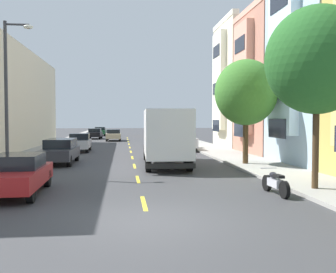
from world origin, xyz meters
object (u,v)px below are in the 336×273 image
(parked_sedan_red, at_px, (17,174))
(parked_motorcycle, at_px, (275,183))
(parked_hatchback_silver, at_px, (79,142))
(moving_champagne_sedan, at_px, (114,135))
(parked_suv_sky, at_px, (160,132))
(delivery_box_truck, at_px, (165,134))
(parked_sedan_forest, at_px, (100,131))
(street_lamp, at_px, (9,86))
(parked_suv_orange, at_px, (154,130))
(parked_pickup_white, at_px, (180,141))
(parked_sedan_black, at_px, (95,133))
(street_tree_second, at_px, (246,93))
(parked_wagon_charcoal, at_px, (60,150))
(street_tree_nearest, at_px, (317,60))

(parked_sedan_red, distance_m, parked_motorcycle, 9.26)
(parked_hatchback_silver, distance_m, moving_champagne_sedan, 16.32)
(parked_sedan_red, xyz_separation_m, parked_suv_sky, (8.73, 36.93, 0.24))
(delivery_box_truck, height_order, parked_sedan_forest, delivery_box_truck)
(street_lamp, height_order, parked_sedan_forest, street_lamp)
(parked_suv_orange, distance_m, parked_motorcycle, 49.13)
(parked_hatchback_silver, bearing_deg, delivery_box_truck, -60.56)
(parked_pickup_white, bearing_deg, parked_sedan_black, 113.12)
(moving_champagne_sedan, bearing_deg, parked_sedan_black, 116.85)
(parked_sedan_black, relative_size, moving_champagne_sedan, 1.01)
(parked_pickup_white, height_order, parked_motorcycle, parked_pickup_white)
(street_tree_second, relative_size, street_lamp, 0.84)
(parked_wagon_charcoal, xyz_separation_m, parked_pickup_white, (8.83, 9.63, 0.02))
(parked_wagon_charcoal, bearing_deg, parked_hatchback_silver, 88.89)
(street_tree_second, bearing_deg, parked_motorcycle, -100.96)
(street_tree_second, bearing_deg, moving_champagne_sedan, 106.61)
(parked_hatchback_silver, bearing_deg, parked_sedan_red, -90.49)
(parked_sedan_black, bearing_deg, parked_sedan_red, -89.92)
(parked_sedan_red, distance_m, parked_suv_orange, 48.79)
(parked_wagon_charcoal, relative_size, parked_sedan_red, 1.04)
(moving_champagne_sedan, bearing_deg, parked_sedan_red, -94.32)
(parked_suv_orange, bearing_deg, parked_hatchback_silver, -106.43)
(parked_sedan_red, height_order, parked_suv_orange, parked_suv_orange)
(street_tree_second, height_order, parked_wagon_charcoal, street_tree_second)
(parked_suv_orange, bearing_deg, parked_pickup_white, -89.94)
(parked_hatchback_silver, xyz_separation_m, parked_sedan_forest, (-0.05, 31.42, -0.01))
(street_lamp, xyz_separation_m, parked_sedan_red, (1.52, -4.69, -3.51))
(parked_pickup_white, xyz_separation_m, parked_motorcycle, (0.37, -20.55, -0.42))
(street_lamp, xyz_separation_m, delivery_box_truck, (7.75, 3.31, -2.40))
(parked_suv_sky, height_order, parked_motorcycle, parked_suv_sky)
(street_tree_nearest, distance_m, parked_motorcycle, 4.74)
(street_tree_second, distance_m, moving_champagne_sedan, 28.90)
(street_lamp, relative_size, parked_pickup_white, 1.34)
(parked_suv_orange, xyz_separation_m, parked_motorcycle, (0.40, -49.13, -0.58))
(parked_suv_sky, distance_m, parked_hatchback_silver, 20.10)
(parked_sedan_red, bearing_deg, parked_sedan_forest, 89.87)
(delivery_box_truck, relative_size, parked_pickup_white, 1.54)
(street_lamp, xyz_separation_m, parked_pickup_white, (10.33, 14.73, -3.43))
(street_lamp, distance_m, parked_motorcycle, 12.78)
(moving_champagne_sedan, bearing_deg, street_tree_nearest, -77.07)
(street_tree_second, xyz_separation_m, delivery_box_truck, (-4.61, 0.61, -2.38))
(street_lamp, relative_size, delivery_box_truck, 0.87)
(parked_sedan_black, bearing_deg, parked_wagon_charcoal, -89.92)
(parked_motorcycle, bearing_deg, street_lamp, 151.47)
(parked_hatchback_silver, bearing_deg, street_tree_second, -46.79)
(street_lamp, xyz_separation_m, parked_hatchback_silver, (1.68, 14.07, -3.50))
(parked_wagon_charcoal, relative_size, parked_motorcycle, 2.30)
(street_tree_nearest, xyz_separation_m, parked_sedan_black, (-10.89, 41.03, -4.10))
(street_tree_second, bearing_deg, parked_wagon_charcoal, 167.51)
(parked_suv_sky, height_order, parked_suv_orange, same)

